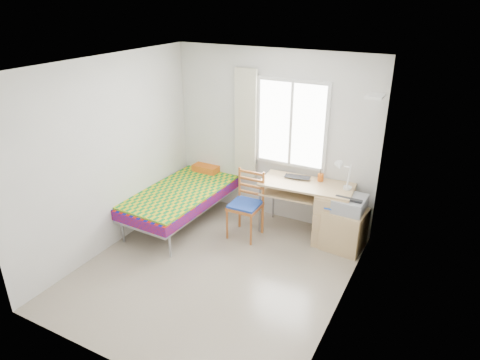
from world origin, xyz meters
name	(u,v)px	position (x,y,z in m)	size (l,w,h in m)	color
floor	(215,270)	(0.00, 0.00, 0.00)	(3.50, 3.50, 0.00)	#BCAD93
ceiling	(209,65)	(0.00, 0.00, 2.60)	(3.50, 3.50, 0.00)	white
wall_back	(273,137)	(0.00, 1.75, 1.30)	(3.20, 3.20, 0.00)	silver
wall_left	(110,156)	(-1.60, 0.00, 1.30)	(3.50, 3.50, 0.00)	silver
wall_right	(347,208)	(1.60, 0.00, 1.30)	(3.50, 3.50, 0.00)	silver
window	(291,124)	(0.30, 1.73, 1.55)	(1.10, 0.04, 1.30)	white
curtain	(246,125)	(-0.42, 1.68, 1.45)	(0.35, 0.05, 1.70)	beige
floating_shelf	(376,96)	(1.49, 1.40, 2.15)	(0.20, 0.32, 0.03)	white
bed	(188,191)	(-1.10, 1.03, 0.46)	(1.09, 2.21, 0.94)	#96999F
desk	(329,212)	(1.05, 1.41, 0.44)	(1.34, 0.69, 0.81)	tan
chair	(247,201)	(-0.04, 1.00, 0.55)	(0.44, 0.44, 0.99)	#93431C
cabinet	(344,229)	(1.31, 1.31, 0.30)	(0.59, 0.53, 0.59)	tan
printer	(350,203)	(1.35, 1.33, 0.69)	(0.41, 0.47, 0.20)	gray
laptop	(297,179)	(0.52, 1.47, 0.83)	(0.37, 0.24, 0.03)	black
pen_cup	(321,178)	(0.84, 1.59, 0.87)	(0.08, 0.08, 0.11)	orange
task_lamp	(342,172)	(1.19, 1.38, 1.10)	(0.24, 0.34, 0.46)	white
book	(293,194)	(0.49, 1.44, 0.59)	(0.19, 0.25, 0.02)	gray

